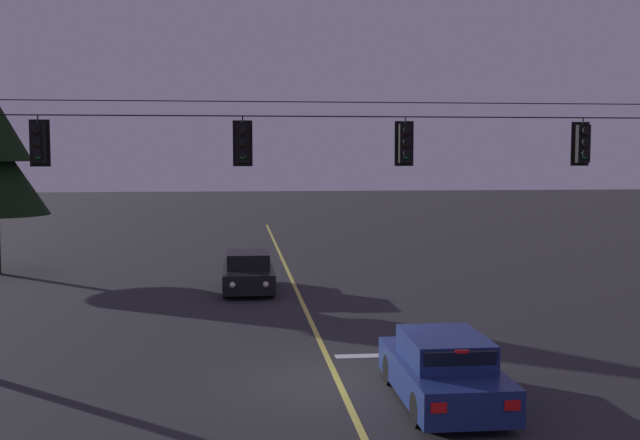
{
  "coord_description": "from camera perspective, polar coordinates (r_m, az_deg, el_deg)",
  "views": [
    {
      "loc": [
        -2.2,
        -16.62,
        4.92
      ],
      "look_at": [
        0.0,
        3.79,
        3.22
      ],
      "focal_mm": 44.45,
      "sensor_mm": 36.0,
      "label": 1
    }
  ],
  "objects": [
    {
      "name": "traffic_light_left_inner",
      "position": [
        19.39,
        -5.59,
        5.53
      ],
      "size": [
        0.48,
        0.41,
        1.22
      ],
      "color": "black"
    },
    {
      "name": "traffic_light_leftmost",
      "position": [
        19.94,
        -19.63,
        5.26
      ],
      "size": [
        0.48,
        0.41,
        1.22
      ],
      "color": "black"
    },
    {
      "name": "ground_plane",
      "position": [
        17.47,
        1.36,
        -11.61
      ],
      "size": [
        180.0,
        180.0,
        0.0
      ],
      "primitive_type": "plane",
      "color": "#28282B"
    },
    {
      "name": "traffic_light_right_inner",
      "position": [
        21.3,
        18.39,
        5.24
      ],
      "size": [
        0.48,
        0.41,
        1.22
      ],
      "color": "black"
    },
    {
      "name": "car_waiting_near_lane",
      "position": [
        16.14,
        8.87,
        -10.67
      ],
      "size": [
        1.8,
        4.33,
        1.39
      ],
      "color": "navy",
      "rests_on": "ground"
    },
    {
      "name": "lane_centre_stripe",
      "position": [
        25.97,
        -1.19,
        -6.18
      ],
      "size": [
        0.14,
        60.0,
        0.01
      ],
      "primitive_type": "cube",
      "color": "#D1C64C",
      "rests_on": "ground"
    },
    {
      "name": "stop_bar_paint",
      "position": [
        19.87,
        6.04,
        -9.62
      ],
      "size": [
        3.4,
        0.36,
        0.01
      ],
      "primitive_type": "cube",
      "color": "silver",
      "rests_on": "ground"
    },
    {
      "name": "signal_span_assembly",
      "position": [
        19.57,
        0.31,
        1.4
      ],
      "size": [
        20.8,
        0.32,
        7.25
      ],
      "color": "#2D2116",
      "rests_on": "ground"
    },
    {
      "name": "traffic_light_centre",
      "position": [
        19.85,
        6.17,
        5.51
      ],
      "size": [
        0.48,
        0.41,
        1.22
      ],
      "color": "black"
    },
    {
      "name": "car_oncoming_lead",
      "position": [
        28.87,
        -5.2,
        -3.79
      ],
      "size": [
        1.8,
        4.42,
        1.39
      ],
      "color": "black",
      "rests_on": "ground"
    }
  ]
}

